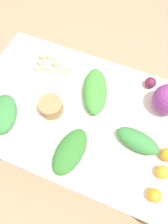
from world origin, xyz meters
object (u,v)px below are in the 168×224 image
greens_bunch_chard (138,141)px  orange_2 (163,172)px  greens_bunch_dandelion (95,91)px  orange_1 (168,155)px  orange_0 (155,195)px  cabbage_purple (168,99)px  paper_bag (51,107)px  greens_bunch_scallion (3,114)px  beet_root (150,83)px  egg_carton (53,63)px  greens_bunch_beet_tops (70,151)px

greens_bunch_chard → orange_2: (0.18, -0.12, -0.01)m
greens_bunch_dandelion → orange_1: greens_bunch_dandelion is taller
orange_0 → cabbage_purple: bearing=97.5°
cabbage_purple → greens_bunch_chard: size_ratio=0.72×
orange_1 → greens_bunch_chard: bearing=176.0°
paper_bag → orange_0: (0.72, -0.26, -0.01)m
orange_0 → orange_2: bearing=84.9°
greens_bunch_scallion → greens_bunch_dandelion: greens_bunch_dandelion is taller
paper_bag → orange_0: bearing=-19.8°
greens_bunch_scallion → greens_bunch_chard: greens_bunch_chard is taller
cabbage_purple → paper_bag: cabbage_purple is taller
beet_root → orange_0: size_ratio=0.99×
greens_bunch_dandelion → orange_1: 0.57m
paper_bag → beet_root: 0.67m
egg_carton → orange_1: bearing=-36.9°
greens_bunch_scallion → orange_1: 1.00m
cabbage_purple → egg_carton: cabbage_purple is taller
orange_0 → orange_1: size_ratio=0.95×
cabbage_purple → greens_bunch_beet_tops: 0.66m
orange_0 → orange_1: 0.24m
greens_bunch_scallion → greens_bunch_beet_tops: 0.48m
greens_bunch_scallion → orange_1: greens_bunch_scallion is taller
paper_bag → orange_1: bearing=-1.7°
paper_bag → egg_carton: bearing=114.1°
paper_bag → greens_bunch_beet_tops: 0.31m
egg_carton → beet_root: 0.67m
greens_bunch_scallion → beet_root: greens_bunch_scallion is taller
greens_bunch_chard → orange_0: 0.30m
egg_carton → paper_bag: size_ratio=1.78×
cabbage_purple → greens_bunch_chard: 0.32m
greens_bunch_scallion → orange_0: (0.97, -0.11, -0.00)m
greens_bunch_chard → paper_bag: bearing=179.0°
egg_carton → cabbage_purple: bearing=-17.4°
orange_2 → orange_0: bearing=-95.1°
greens_bunch_scallion → cabbage_purple: bearing=26.2°
paper_bag → greens_bunch_scallion: size_ratio=0.55×
greens_bunch_beet_tops → cabbage_purple: bearing=49.6°
egg_carton → beet_root: (0.66, 0.10, -0.00)m
orange_0 → greens_bunch_dandelion: bearing=137.4°
cabbage_purple → orange_0: bearing=-82.5°
greens_bunch_chard → greens_bunch_beet_tops: 0.39m
cabbage_purple → orange_1: cabbage_purple is taller
paper_bag → greens_bunch_chard: 0.56m
egg_carton → orange_2: bearing=-42.7°
cabbage_purple → greens_bunch_beet_tops: cabbage_purple is taller
greens_bunch_scallion → greens_bunch_chard: 0.82m
orange_0 → orange_2: orange_0 is taller
cabbage_purple → egg_carton: 0.79m
greens_bunch_chard → greens_bunch_beet_tops: size_ratio=0.89×
paper_bag → orange_1: 0.74m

